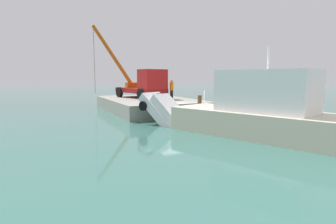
{
  "coord_description": "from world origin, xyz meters",
  "views": [
    {
      "loc": [
        19.3,
        -9.25,
        3.12
      ],
      "look_at": [
        1.44,
        -1.05,
        0.67
      ],
      "focal_mm": 30.0,
      "sensor_mm": 36.0,
      "label": 1
    }
  ],
  "objects_px": {
    "crane_truck": "(143,83)",
    "moored_yacht": "(311,129)",
    "dock_worker": "(172,89)",
    "salvaged_car": "(168,115)"
  },
  "relations": [
    {
      "from": "dock_worker",
      "to": "salvaged_car",
      "type": "distance_m",
      "value": 7.41
    },
    {
      "from": "crane_truck",
      "to": "moored_yacht",
      "type": "xyz_separation_m",
      "value": [
        16.34,
        2.56,
        -1.85
      ]
    },
    {
      "from": "crane_truck",
      "to": "dock_worker",
      "type": "bearing_deg",
      "value": 43.69
    },
    {
      "from": "dock_worker",
      "to": "salvaged_car",
      "type": "bearing_deg",
      "value": -27.38
    },
    {
      "from": "dock_worker",
      "to": "moored_yacht",
      "type": "xyz_separation_m",
      "value": [
        14.22,
        0.54,
        -1.35
      ]
    },
    {
      "from": "dock_worker",
      "to": "moored_yacht",
      "type": "distance_m",
      "value": 14.29
    },
    {
      "from": "crane_truck",
      "to": "salvaged_car",
      "type": "relative_size",
      "value": 2.15
    },
    {
      "from": "salvaged_car",
      "to": "moored_yacht",
      "type": "bearing_deg",
      "value": 26.58
    },
    {
      "from": "crane_truck",
      "to": "dock_worker",
      "type": "distance_m",
      "value": 2.97
    },
    {
      "from": "crane_truck",
      "to": "moored_yacht",
      "type": "distance_m",
      "value": 16.64
    }
  ]
}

